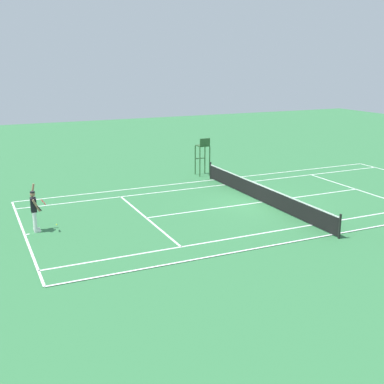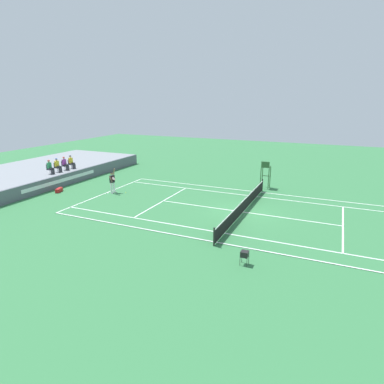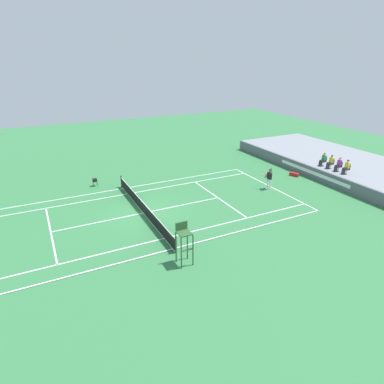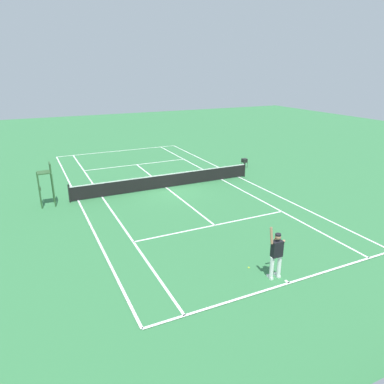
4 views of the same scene
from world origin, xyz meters
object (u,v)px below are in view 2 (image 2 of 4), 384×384
object	(u,v)px
spectator_seated_1	(58,166)
spectator_seated_3	(71,162)
tennis_ball	(126,193)
ball_hopper	(245,254)
spectator_seated_0	(50,167)
umpire_chair	(266,171)
tennis_player	(112,182)
equipment_bag	(59,190)
spectator_seated_2	(65,164)

from	to	relation	value
spectator_seated_1	spectator_seated_3	bearing A→B (deg)	0.00
tennis_ball	ball_hopper	xyz separation A→B (m)	(-8.01, -12.47, 0.54)
spectator_seated_0	umpire_chair	bearing A→B (deg)	-68.47
spectator_seated_1	spectator_seated_3	xyz separation A→B (m)	(1.76, 0.00, 0.00)
spectator_seated_3	umpire_chair	xyz separation A→B (m)	(4.45, -17.98, -0.16)
ball_hopper	tennis_player	bearing A→B (deg)	60.70
spectator_seated_3	tennis_player	bearing A→B (deg)	-109.56
spectator_seated_1	tennis_ball	distance (m)	7.75
equipment_bag	ball_hopper	world-z (taller)	ball_hopper
spectator_seated_1	spectator_seated_2	distance (m)	0.91
tennis_player	umpire_chair	xyz separation A→B (m)	(6.80, -11.38, 0.56)
spectator_seated_3	umpire_chair	distance (m)	18.52
spectator_seated_2	spectator_seated_3	xyz separation A→B (m)	(0.85, 0.00, 0.00)
spectator_seated_1	equipment_bag	bearing A→B (deg)	-135.39
umpire_chair	tennis_ball	bearing A→B (deg)	121.27
spectator_seated_3	equipment_bag	size ratio (longest dim) A/B	1.33
spectator_seated_3	umpire_chair	bearing A→B (deg)	-76.09
spectator_seated_2	spectator_seated_3	bearing A→B (deg)	0.00
equipment_bag	tennis_player	bearing A→B (deg)	-70.23
umpire_chair	equipment_bag	distance (m)	17.97
equipment_bag	ball_hopper	bearing A→B (deg)	-108.38
spectator_seated_1	equipment_bag	xyz separation A→B (m)	(-2.19, -2.16, -1.55)
equipment_bag	spectator_seated_0	bearing A→B (deg)	58.88
umpire_chair	ball_hopper	bearing A→B (deg)	-171.86
spectator_seated_2	equipment_bag	xyz separation A→B (m)	(-3.10, -2.16, -1.55)
spectator_seated_0	spectator_seated_3	distance (m)	2.64
spectator_seated_0	spectator_seated_2	size ratio (longest dim) A/B	1.00
spectator_seated_0	spectator_seated_1	world-z (taller)	same
spectator_seated_0	ball_hopper	world-z (taller)	spectator_seated_0
spectator_seated_1	umpire_chair	world-z (taller)	umpire_chair
spectator_seated_0	tennis_player	distance (m)	6.65
spectator_seated_2	spectator_seated_3	distance (m)	0.85
tennis_ball	spectator_seated_1	bearing A→B (deg)	89.10
tennis_ball	equipment_bag	size ratio (longest dim) A/B	0.07
tennis_ball	umpire_chair	world-z (taller)	umpire_chair
umpire_chair	tennis_player	bearing A→B (deg)	120.85
tennis_ball	ball_hopper	world-z (taller)	ball_hopper
spectator_seated_1	ball_hopper	size ratio (longest dim) A/B	1.81
spectator_seated_2	umpire_chair	bearing A→B (deg)	-73.58
ball_hopper	spectator_seated_3	bearing A→B (deg)	63.74
spectator_seated_0	ball_hopper	xyz separation A→B (m)	(-7.24, -20.03, -1.14)
ball_hopper	equipment_bag	bearing A→B (deg)	71.62
tennis_player	spectator_seated_3	bearing A→B (deg)	70.44
spectator_seated_2	equipment_bag	world-z (taller)	spectator_seated_2
spectator_seated_0	umpire_chair	xyz separation A→B (m)	(7.09, -17.98, -0.16)
tennis_player	umpire_chair	bearing A→B (deg)	-59.15
spectator_seated_3	tennis_ball	size ratio (longest dim) A/B	18.60
ball_hopper	spectator_seated_1	bearing A→B (deg)	67.92
spectator_seated_3	tennis_ball	world-z (taller)	spectator_seated_3
tennis_ball	ball_hopper	distance (m)	14.83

